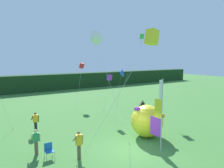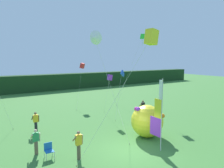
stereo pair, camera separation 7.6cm
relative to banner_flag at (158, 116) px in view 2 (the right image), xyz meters
The scene contains 15 objects.
ground_plane 2.92m from the banner_flag, 155.42° to the left, with size 120.00×120.00×0.00m, color #3D7533.
distant_treeline 28.96m from the banner_flag, 93.42° to the left, with size 80.00×2.40×2.98m, color #193819.
banner_flag is the anchor object (origin of this frame).
person_near_banner 7.77m from the banner_flag, 152.85° to the left, with size 0.55×0.48×1.59m.
person_mid_field 9.45m from the banner_flag, 130.09° to the left, with size 0.55×0.48×1.72m.
person_far_left 7.89m from the banner_flag, 55.74° to the left, with size 0.55×0.48×1.62m.
person_far_right 5.24m from the banner_flag, 162.83° to the left, with size 0.55×0.48×1.71m.
inflatable_balloon 2.38m from the banner_flag, 65.86° to the left, with size 2.42×2.42×2.42m.
folding_chair 7.02m from the banner_flag, 157.19° to the left, with size 0.51×0.51×0.89m.
kite_red_box_0 15.34m from the banner_flag, 84.08° to the left, with size 2.45×3.21×5.34m.
kite_green_diamond_1 13.02m from the banner_flag, 55.63° to the left, with size 2.47×2.52×8.76m.
kite_white_delta_2 6.57m from the banner_flag, 132.35° to the left, with size 2.21×2.16×7.73m.
kite_blue_delta_4 9.74m from the banner_flag, 68.99° to the left, with size 2.70×2.88×4.67m.
kite_yellow_box_5 5.35m from the banner_flag, 145.57° to the right, with size 3.46×2.62×7.31m.
kite_purple_box_6 8.51m from the banner_flag, 79.83° to the left, with size 0.59×1.94×4.31m.
Camera 2 is at (-7.53, -9.77, 5.83)m, focal length 32.40 mm.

